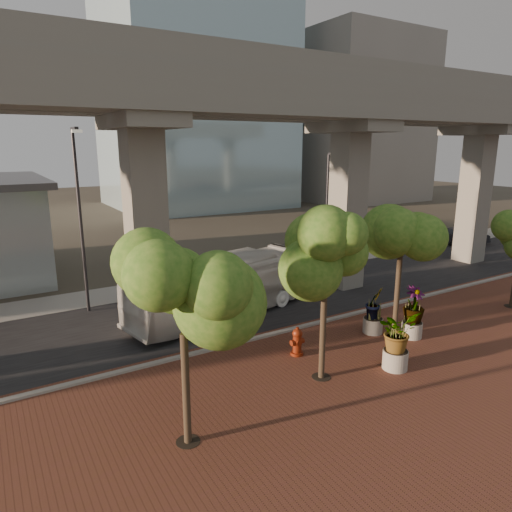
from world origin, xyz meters
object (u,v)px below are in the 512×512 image
planter_front (397,334)px  parked_car (464,236)px  fire_hydrant (297,341)px  transit_bus (227,287)px

planter_front → parked_car: bearing=29.8°
fire_hydrant → planter_front: (2.49, -2.88, 0.83)m
transit_bus → parked_car: transit_bus is taller
transit_bus → parked_car: size_ratio=2.53×
parked_car → transit_bus: bearing=122.6°
fire_hydrant → parked_car: bearing=21.7°
parked_car → fire_hydrant: bearing=134.4°
transit_bus → planter_front: bearing=-173.4°
parked_car → planter_front: 25.83m
transit_bus → planter_front: (2.80, -8.39, -0.01)m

